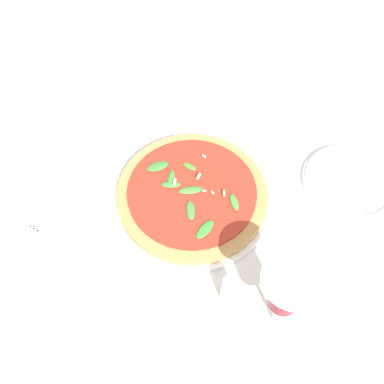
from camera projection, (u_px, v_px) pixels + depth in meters
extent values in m
plane|color=silver|center=(173.00, 207.00, 0.90)|extent=(6.00, 6.00, 0.00)
cylinder|color=white|center=(192.00, 198.00, 0.90)|extent=(0.32, 0.32, 0.01)
cylinder|color=#B7844C|center=(192.00, 194.00, 0.89)|extent=(0.30, 0.30, 0.02)
cylinder|color=#A82D1E|center=(192.00, 191.00, 0.88)|extent=(0.26, 0.26, 0.01)
ellipsoid|color=#438C36|center=(234.00, 202.00, 0.86)|extent=(0.04, 0.03, 0.01)
ellipsoid|color=#477E36|center=(191.00, 190.00, 0.88)|extent=(0.03, 0.05, 0.01)
ellipsoid|color=#3F8532|center=(171.00, 178.00, 0.89)|extent=(0.04, 0.01, 0.01)
ellipsoid|color=#3B7B33|center=(158.00, 166.00, 0.91)|extent=(0.04, 0.05, 0.01)
ellipsoid|color=#3C7F34|center=(171.00, 185.00, 0.88)|extent=(0.02, 0.04, 0.01)
ellipsoid|color=#49892E|center=(190.00, 166.00, 0.91)|extent=(0.02, 0.03, 0.01)
ellipsoid|color=#3A8733|center=(205.00, 229.00, 0.83)|extent=(0.05, 0.04, 0.01)
ellipsoid|color=#417B37|center=(191.00, 210.00, 0.85)|extent=(0.04, 0.03, 0.01)
cube|color=beige|center=(199.00, 176.00, 0.89)|extent=(0.01, 0.01, 0.01)
cube|color=beige|center=(204.00, 156.00, 0.92)|extent=(0.01, 0.01, 0.00)
cube|color=beige|center=(224.00, 193.00, 0.87)|extent=(0.01, 0.01, 0.01)
cube|color=beige|center=(174.00, 182.00, 0.88)|extent=(0.01, 0.01, 0.01)
cube|color=beige|center=(204.00, 191.00, 0.87)|extent=(0.00, 0.01, 0.00)
cube|color=beige|center=(212.00, 192.00, 0.87)|extent=(0.01, 0.01, 0.00)
cylinder|color=white|center=(273.00, 319.00, 0.77)|extent=(0.07, 0.07, 0.00)
cylinder|color=white|center=(277.00, 311.00, 0.74)|extent=(0.01, 0.01, 0.09)
cone|color=white|center=(287.00, 292.00, 0.66)|extent=(0.09, 0.09, 0.09)
cylinder|color=maroon|center=(284.00, 297.00, 0.68)|extent=(0.05, 0.05, 0.03)
cube|color=white|center=(6.00, 260.00, 0.83)|extent=(0.15, 0.11, 0.01)
cube|color=silver|center=(31.00, 232.00, 0.86)|extent=(0.03, 0.03, 0.00)
cube|color=silver|center=(45.00, 224.00, 0.87)|extent=(0.04, 0.02, 0.00)
cube|color=silver|center=(41.00, 222.00, 0.87)|extent=(0.04, 0.02, 0.00)
cube|color=silver|center=(38.00, 219.00, 0.88)|extent=(0.04, 0.02, 0.00)
cylinder|color=white|center=(349.00, 182.00, 0.93)|extent=(0.19, 0.19, 0.01)
torus|color=white|center=(350.00, 180.00, 0.92)|extent=(0.19, 0.19, 0.01)
cylinder|color=silver|center=(229.00, 292.00, 0.77)|extent=(0.03, 0.03, 0.06)
cylinder|color=#B7B7BF|center=(231.00, 285.00, 0.75)|extent=(0.03, 0.03, 0.01)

